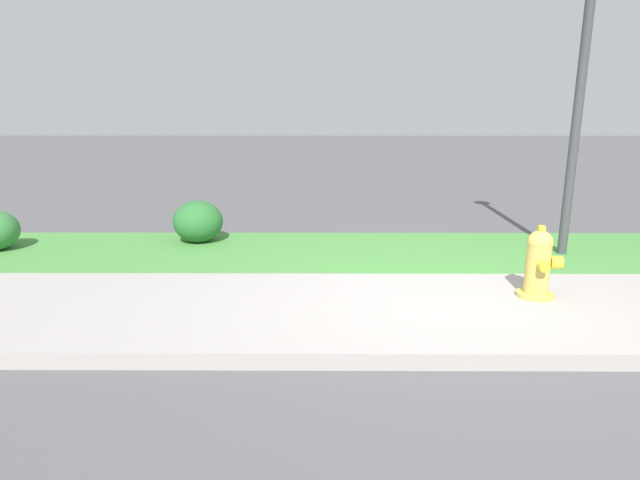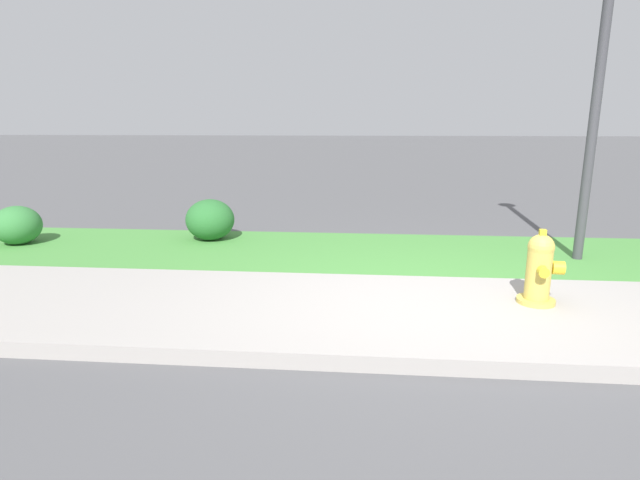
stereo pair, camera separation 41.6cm
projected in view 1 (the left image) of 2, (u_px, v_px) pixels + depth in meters
The scene contains 7 objects.
ground_plane at pixel (440, 308), 4.41m from camera, with size 120.00×120.00×0.00m, color #515154.
sidewalk_pavement at pixel (440, 307), 4.41m from camera, with size 18.00×1.99×0.01m, color #9E9993.
grass_verge at pixel (404, 250), 6.38m from camera, with size 18.00×2.07×0.01m, color #47893D.
street_curb at pixel (477, 357), 3.35m from camera, with size 18.00×0.16×0.12m, color #9E9993.
fire_hydrant_far_end at pixel (538, 264), 4.59m from camera, with size 0.38×0.40×0.69m.
street_lamp at pixel (589, 14), 5.60m from camera, with size 0.32×0.32×4.15m.
shrub_bush_mid_verge at pixel (198, 222), 6.79m from camera, with size 0.67×0.67×0.57m.
Camera 1 is at (-1.04, -4.16, 1.60)m, focal length 28.00 mm.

